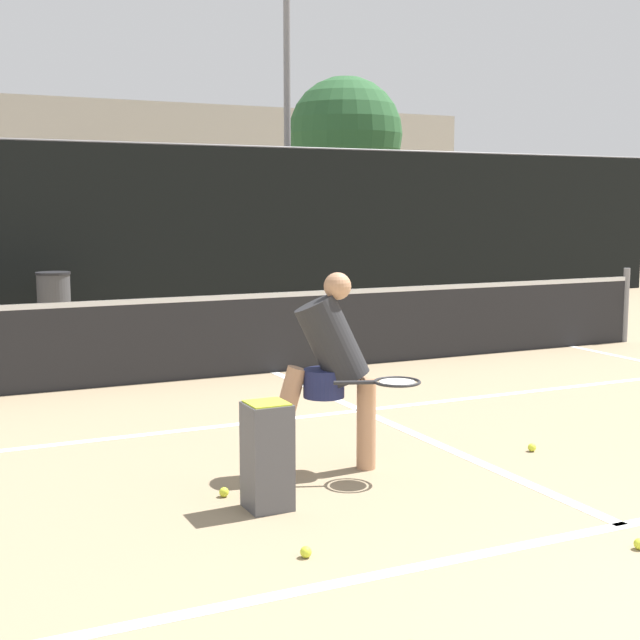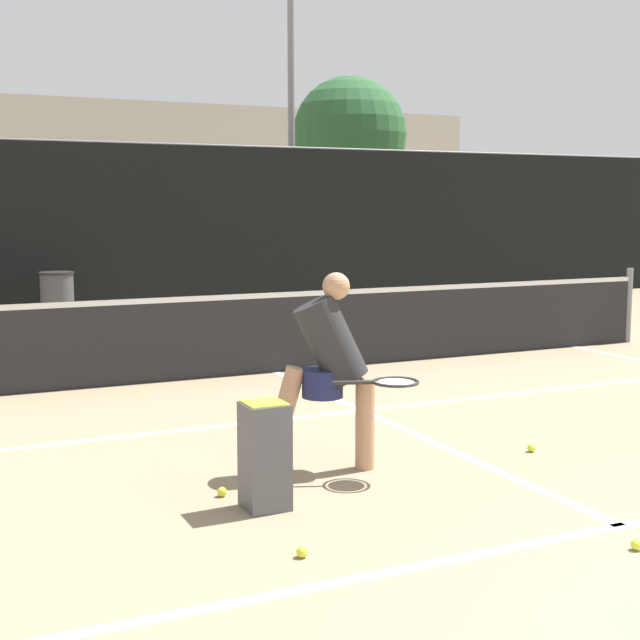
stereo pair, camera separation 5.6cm
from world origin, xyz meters
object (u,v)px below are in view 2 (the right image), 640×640
object	(u,v)px
player_practicing	(329,365)
parked_car	(100,267)
ball_hopper	(265,453)
trash_bin	(57,299)

from	to	relation	value
player_practicing	parked_car	xyz separation A→B (m)	(1.07, 13.72, -0.17)
ball_hopper	parked_car	world-z (taller)	parked_car
trash_bin	parked_car	world-z (taller)	parked_car
player_practicing	ball_hopper	world-z (taller)	player_practicing
trash_bin	parked_car	bearing A→B (deg)	70.62
ball_hopper	parked_car	size ratio (longest dim) A/B	0.16
ball_hopper	player_practicing	bearing A→B (deg)	38.52
parked_car	ball_hopper	bearing A→B (deg)	-97.23
player_practicing	trash_bin	bearing A→B (deg)	114.38
ball_hopper	trash_bin	size ratio (longest dim) A/B	0.80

